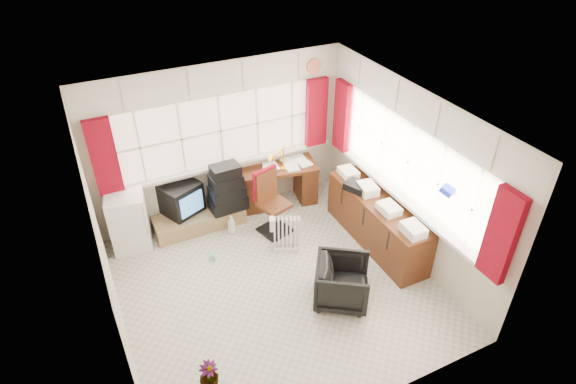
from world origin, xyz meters
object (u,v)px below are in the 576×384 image
(mini_fridge, at_px, (129,221))
(desk_lamp, at_px, (284,153))
(office_chair, at_px, (342,282))
(radiator, at_px, (287,237))
(crt_tv, at_px, (181,198))
(credenza, at_px, (377,221))
(task_chair, at_px, (270,199))
(tv_bench, at_px, (199,220))
(desk, at_px, (279,182))

(mini_fridge, bearing_deg, desk_lamp, -0.95)
(desk_lamp, xyz_separation_m, office_chair, (-0.25, -2.28, -0.68))
(radiator, distance_m, crt_tv, 1.77)
(credenza, distance_m, mini_fridge, 3.64)
(desk_lamp, bearing_deg, crt_tv, 172.72)
(task_chair, xyz_separation_m, mini_fridge, (-2.02, 0.52, -0.10))
(desk_lamp, xyz_separation_m, credenza, (0.82, -1.48, -0.60))
(credenza, xyz_separation_m, tv_bench, (-2.28, 1.52, -0.27))
(office_chair, relative_size, credenza, 0.34)
(desk_lamp, distance_m, crt_tv, 1.74)
(task_chair, distance_m, tv_bench, 1.20)
(desk_lamp, distance_m, office_chair, 2.39)
(desk_lamp, distance_m, task_chair, 0.81)
(radiator, xyz_separation_m, tv_bench, (-1.00, 1.10, -0.11))
(task_chair, distance_m, mini_fridge, 2.09)
(crt_tv, bearing_deg, office_chair, -60.51)
(office_chair, distance_m, crt_tv, 2.87)
(desk_lamp, bearing_deg, task_chair, -134.14)
(desk, distance_m, crt_tv, 1.62)
(office_chair, height_order, radiator, office_chair)
(radiator, height_order, crt_tv, crt_tv)
(office_chair, relative_size, crt_tv, 0.98)
(task_chair, relative_size, mini_fridge, 1.15)
(desk_lamp, relative_size, office_chair, 0.61)
(radiator, bearing_deg, tv_bench, 132.18)
(radiator, bearing_deg, credenza, -18.11)
(credenza, height_order, mini_fridge, mini_fridge)
(office_chair, bearing_deg, desk_lamp, 27.16)
(task_chair, height_order, radiator, task_chair)
(crt_tv, bearing_deg, radiator, -46.77)
(tv_bench, bearing_deg, crt_tv, 139.10)
(desk_lamp, height_order, tv_bench, desk_lamp)
(radiator, xyz_separation_m, credenza, (1.28, -0.42, 0.15))
(desk, xyz_separation_m, radiator, (-0.42, -1.18, -0.16))
(mini_fridge, bearing_deg, credenza, -24.70)
(office_chair, bearing_deg, tv_bench, 60.95)
(task_chair, bearing_deg, crt_tv, 149.71)
(radiator, distance_m, credenza, 1.36)
(office_chair, bearing_deg, task_chair, 40.36)
(credenza, distance_m, tv_bench, 2.75)
(crt_tv, relative_size, mini_fridge, 0.78)
(desk_lamp, xyz_separation_m, crt_tv, (-1.66, 0.21, -0.50))
(desk, relative_size, radiator, 2.25)
(crt_tv, bearing_deg, desk_lamp, -7.28)
(desk, height_order, radiator, desk)
(office_chair, height_order, credenza, credenza)
(desk, height_order, tv_bench, desk)
(credenza, bearing_deg, mini_fridge, 155.30)
(tv_bench, bearing_deg, office_chair, -62.46)
(desk, xyz_separation_m, crt_tv, (-1.62, 0.09, 0.11))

